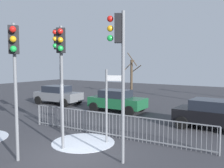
% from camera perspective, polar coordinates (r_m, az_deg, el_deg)
% --- Properties ---
extents(ground_plane, '(60.00, 60.00, 0.00)m').
position_cam_1_polar(ground_plane, '(9.41, -8.69, -15.66)').
color(ground_plane, '#38383D').
extents(traffic_light_rear_right, '(0.52, 0.42, 4.92)m').
position_cam_1_polar(traffic_light_rear_right, '(7.95, 1.57, 7.07)').
color(traffic_light_rear_right, slate).
rests_on(traffic_light_rear_right, ground).
extents(traffic_light_foreground_right, '(0.45, 0.48, 4.65)m').
position_cam_1_polar(traffic_light_foreground_right, '(9.34, -11.57, 5.48)').
color(traffic_light_foreground_right, slate).
rests_on(traffic_light_foreground_right, ground).
extents(traffic_light_rear_left, '(0.35, 0.56, 4.90)m').
position_cam_1_polar(traffic_light_rear_left, '(11.65, -12.11, 6.19)').
color(traffic_light_rear_left, slate).
rests_on(traffic_light_rear_left, ground).
extents(traffic_light_foreground_left, '(0.48, 0.45, 4.57)m').
position_cam_1_polar(traffic_light_foreground_left, '(8.60, -21.49, 4.92)').
color(traffic_light_foreground_left, slate).
rests_on(traffic_light_foreground_left, ground).
extents(direction_sign_post, '(0.77, 0.25, 3.03)m').
position_cam_1_polar(direction_sign_post, '(10.15, -0.94, -4.16)').
color(direction_sign_post, slate).
rests_on(direction_sign_post, ground).
extents(pedestrian_guard_railing, '(9.00, 0.35, 1.07)m').
position_cam_1_polar(pedestrian_guard_railing, '(11.16, -0.23, -9.33)').
color(pedestrian_guard_railing, slate).
rests_on(pedestrian_guard_railing, ground).
extents(car_black_trailing, '(3.87, 2.06, 1.47)m').
position_cam_1_polar(car_black_trailing, '(13.37, 22.31, -6.39)').
color(car_black_trailing, black).
rests_on(car_black_trailing, ground).
extents(car_grey_mid, '(3.86, 2.05, 1.47)m').
position_cam_1_polar(car_grey_mid, '(20.40, -12.30, -2.37)').
color(car_grey_mid, slate).
rests_on(car_grey_mid, ground).
extents(car_green_far, '(3.82, 1.96, 1.47)m').
position_cam_1_polar(car_green_far, '(16.86, 1.12, -3.76)').
color(car_green_far, '#195933').
rests_on(car_green_far, ground).
extents(bare_tree_right, '(1.87, 1.71, 4.34)m').
position_cam_1_polar(bare_tree_right, '(25.69, 4.50, 1.95)').
color(bare_tree_right, '#473828').
rests_on(bare_tree_right, ground).
extents(snow_patch_verge, '(2.60, 2.60, 0.01)m').
position_cam_1_polar(snow_patch_verge, '(10.65, -6.61, -13.12)').
color(snow_patch_verge, silver).
rests_on(snow_patch_verge, ground).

